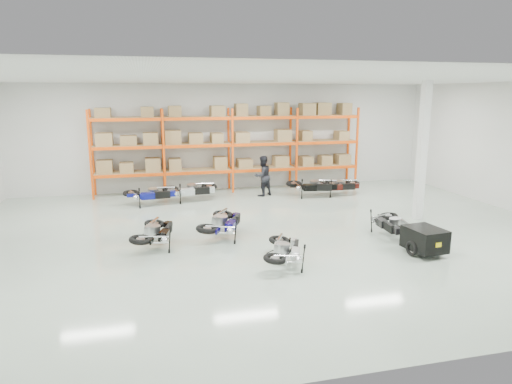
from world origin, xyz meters
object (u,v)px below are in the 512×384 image
object	(u,v)px
moto_back_d	(338,182)
moto_black_far_left	(156,228)
trailer	(425,239)
moto_touring_right	(392,220)
moto_blue_centre	(223,219)
person_back	(263,176)
moto_silver_left	(285,246)
moto_back_b	(191,186)
moto_back_c	(314,182)
moto_back_a	(152,190)

from	to	relation	value
moto_back_d	moto_black_far_left	bearing A→B (deg)	126.79
trailer	moto_touring_right	bearing A→B (deg)	83.48
moto_blue_centre	moto_black_far_left	xyz separation A→B (m)	(-1.92, -0.40, -0.03)
moto_back_d	person_back	distance (m)	3.12
moto_touring_right	trailer	size ratio (longest dim) A/B	0.97
trailer	moto_back_d	size ratio (longest dim) A/B	0.99
moto_silver_left	moto_back_b	distance (m)	7.59
person_back	moto_blue_centre	bearing A→B (deg)	38.42
moto_silver_left	moto_touring_right	xyz separation A→B (m)	(3.72, 1.47, 0.01)
moto_back_c	moto_back_d	world-z (taller)	moto_back_c
moto_back_c	person_back	bearing A→B (deg)	86.50
moto_back_b	trailer	bearing A→B (deg)	-150.48
person_back	moto_back_d	bearing A→B (deg)	143.20
moto_silver_left	moto_back_b	xyz separation A→B (m)	(-1.51, 7.44, 0.07)
moto_silver_left	moto_blue_centre	bearing A→B (deg)	-45.85
moto_black_far_left	moto_back_a	world-z (taller)	moto_back_a
moto_silver_left	person_back	world-z (taller)	person_back
moto_black_far_left	moto_back_a	size ratio (longest dim) A/B	0.98
person_back	moto_back_a	bearing A→B (deg)	-18.94
moto_silver_left	moto_back_a	xyz separation A→B (m)	(-3.00, 7.11, 0.05)
moto_back_d	moto_back_c	bearing A→B (deg)	94.07
moto_back_b	moto_back_d	world-z (taller)	moto_back_b
moto_blue_centre	moto_back_c	bearing A→B (deg)	-109.02
moto_blue_centre	moto_back_b	xyz separation A→B (m)	(-0.42, 4.90, -0.00)
moto_back_c	person_back	size ratio (longest dim) A/B	1.15
moto_blue_centre	moto_back_a	world-z (taller)	moto_blue_centre
moto_black_far_left	moto_back_a	distance (m)	4.98
moto_black_far_left	moto_touring_right	world-z (taller)	moto_black_far_left
moto_back_b	person_back	world-z (taller)	person_back
moto_black_far_left	moto_back_d	size ratio (longest dim) A/B	1.02
moto_back_c	moto_back_d	distance (m)	1.06
moto_touring_right	moto_back_d	xyz separation A→B (m)	(0.74, 5.53, 0.02)
moto_black_far_left	moto_back_c	distance (m)	8.03
moto_black_far_left	moto_back_b	world-z (taller)	moto_back_b
moto_blue_centre	moto_back_d	distance (m)	7.12
trailer	moto_back_a	distance (m)	9.89
moto_back_d	moto_blue_centre	bearing A→B (deg)	132.50
moto_black_far_left	moto_touring_right	distance (m)	6.76
trailer	moto_back_c	world-z (taller)	moto_back_c
moto_black_far_left	moto_touring_right	size ratio (longest dim) A/B	1.07
moto_back_d	trailer	bearing A→B (deg)	177.77
moto_blue_centre	moto_back_d	size ratio (longest dim) A/B	1.08
moto_back_d	person_back	xyz separation A→B (m)	(-3.04, 0.62, 0.30)
moto_black_far_left	trailer	bearing A→B (deg)	176.88
moto_silver_left	moto_touring_right	size ratio (longest dim) A/B	0.98
moto_back_a	trailer	bearing A→B (deg)	-142.23
moto_back_a	moto_back_d	size ratio (longest dim) A/B	1.04
moto_back_c	moto_back_a	bearing A→B (deg)	102.83
moto_blue_centre	moto_back_d	world-z (taller)	moto_blue_centre
moto_blue_centre	trailer	world-z (taller)	moto_blue_centre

